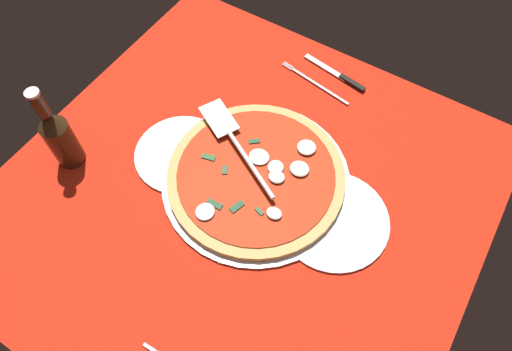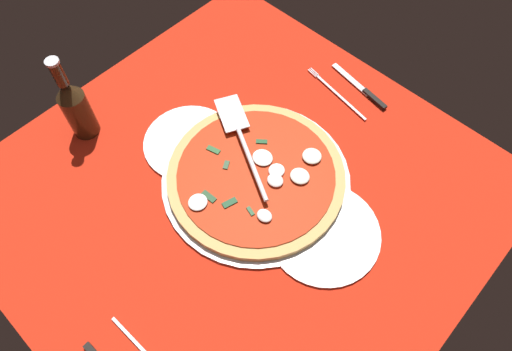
% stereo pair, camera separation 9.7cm
% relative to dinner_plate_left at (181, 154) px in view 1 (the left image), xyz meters
% --- Properties ---
extents(ground_plane, '(0.96, 0.96, 0.01)m').
position_rel_dinner_plate_left_xyz_m(ground_plane, '(0.17, -0.01, -0.01)').
color(ground_plane, '#B51F0E').
extents(checker_pattern, '(0.96, 0.96, 0.00)m').
position_rel_dinner_plate_left_xyz_m(checker_pattern, '(0.17, -0.01, -0.01)').
color(checker_pattern, silver).
rests_on(checker_pattern, ground_plane).
extents(pizza_pan, '(0.40, 0.40, 0.01)m').
position_rel_dinner_plate_left_xyz_m(pizza_pan, '(0.18, 0.03, 0.00)').
color(pizza_pan, silver).
rests_on(pizza_pan, ground_plane).
extents(dinner_plate_left, '(0.21, 0.21, 0.01)m').
position_rel_dinner_plate_left_xyz_m(dinner_plate_left, '(0.00, 0.00, 0.00)').
color(dinner_plate_left, white).
rests_on(dinner_plate_left, ground_plane).
extents(dinner_plate_right, '(0.23, 0.23, 0.01)m').
position_rel_dinner_plate_left_xyz_m(dinner_plate_right, '(0.36, 0.04, 0.00)').
color(dinner_plate_right, silver).
rests_on(dinner_plate_right, ground_plane).
extents(pizza, '(0.38, 0.38, 0.03)m').
position_rel_dinner_plate_left_xyz_m(pizza, '(0.18, 0.03, 0.02)').
color(pizza, tan).
rests_on(pizza, pizza_pan).
extents(pizza_server, '(0.27, 0.16, 0.01)m').
position_rel_dinner_plate_left_xyz_m(pizza_server, '(0.10, 0.07, 0.04)').
color(pizza_server, silver).
rests_on(pizza_server, pizza).
extents(place_setting_far, '(0.21, 0.16, 0.01)m').
position_rel_dinner_plate_left_xyz_m(place_setting_far, '(0.17, 0.37, -0.00)').
color(place_setting_far, white).
rests_on(place_setting_far, ground_plane).
extents(beer_bottle, '(0.06, 0.06, 0.22)m').
position_rel_dinner_plate_left_xyz_m(beer_bottle, '(-0.20, -0.14, 0.08)').
color(beer_bottle, '#352412').
rests_on(beer_bottle, ground_plane).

